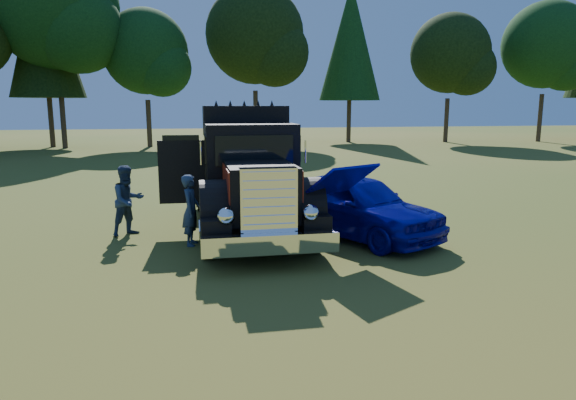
# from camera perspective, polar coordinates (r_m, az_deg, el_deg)

# --- Properties ---
(ground) EXTENTS (120.00, 120.00, 0.00)m
(ground) POSITION_cam_1_polar(r_m,az_deg,el_deg) (10.47, -4.45, -6.27)
(ground) COLOR #345318
(ground) RESTS_ON ground
(treeline) EXTENTS (72.10, 24.04, 14.05)m
(treeline) POSITION_cam_1_polar(r_m,az_deg,el_deg) (38.22, -17.64, 17.54)
(treeline) COLOR #2D2116
(treeline) RESTS_ON ground
(diamond_t_truck) EXTENTS (3.38, 7.16, 3.00)m
(diamond_t_truck) POSITION_cam_1_polar(r_m,az_deg,el_deg) (12.36, -4.36, 2.38)
(diamond_t_truck) COLOR black
(diamond_t_truck) RESTS_ON ground
(hotrod_coupe) EXTENTS (3.62, 4.63, 1.89)m
(hotrod_coupe) POSITION_cam_1_polar(r_m,az_deg,el_deg) (11.96, 7.51, -0.56)
(hotrod_coupe) COLOR #0832B5
(hotrod_coupe) RESTS_ON ground
(spectator_near) EXTENTS (0.46, 0.62, 1.55)m
(spectator_near) POSITION_cam_1_polar(r_m,az_deg,el_deg) (11.31, -10.73, -1.11)
(spectator_near) COLOR #202E4A
(spectator_near) RESTS_ON ground
(spectator_far) EXTENTS (1.02, 0.98, 1.65)m
(spectator_far) POSITION_cam_1_polar(r_m,az_deg,el_deg) (12.54, -17.36, -0.06)
(spectator_far) COLOR #1D2844
(spectator_far) RESTS_ON ground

